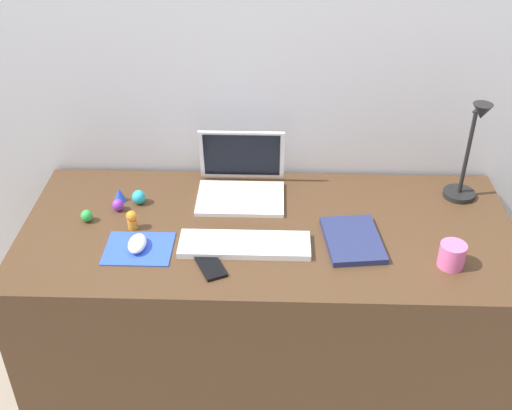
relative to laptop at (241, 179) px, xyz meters
name	(u,v)px	position (x,y,z in m)	size (l,w,h in m)	color
ground_plane	(266,381)	(0.10, -0.22, -0.79)	(6.00, 6.00, 0.00)	gray
back_wall	(270,178)	(0.10, 0.18, -0.10)	(2.81, 0.05, 1.38)	silver
desk	(267,312)	(0.10, -0.22, -0.42)	(1.61, 0.70, 0.74)	#4C331E
laptop	(241,179)	(0.00, 0.00, 0.00)	(0.30, 0.25, 0.21)	white
keyboard	(245,245)	(0.03, -0.32, -0.04)	(0.41, 0.13, 0.02)	white
mousepad	(139,249)	(-0.30, -0.34, -0.05)	(0.21, 0.17, 0.00)	blue
mouse	(137,243)	(-0.31, -0.34, -0.03)	(0.06, 0.10, 0.03)	white
cell_phone	(210,266)	(-0.07, -0.42, -0.05)	(0.06, 0.13, 0.01)	black
desk_lamp	(469,154)	(0.77, -0.02, 0.13)	(0.11, 0.14, 0.37)	black
notebook_pad	(353,240)	(0.37, -0.29, -0.04)	(0.17, 0.24, 0.02)	navy
coffee_mug	(452,255)	(0.65, -0.39, -0.02)	(0.08, 0.08, 0.08)	pink
toy_figurine_orange	(132,220)	(-0.34, -0.23, -0.02)	(0.04, 0.04, 0.07)	orange
toy_figurine_purple	(118,205)	(-0.41, -0.13, -0.03)	(0.04, 0.04, 0.04)	purple
toy_figurine_cyan	(139,197)	(-0.35, -0.08, -0.03)	(0.05, 0.05, 0.05)	#28B7CC
toy_figurine_blue	(119,195)	(-0.42, -0.07, -0.03)	(0.04, 0.04, 0.05)	blue
toy_figurine_green	(87,216)	(-0.50, -0.20, -0.03)	(0.04, 0.04, 0.04)	green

